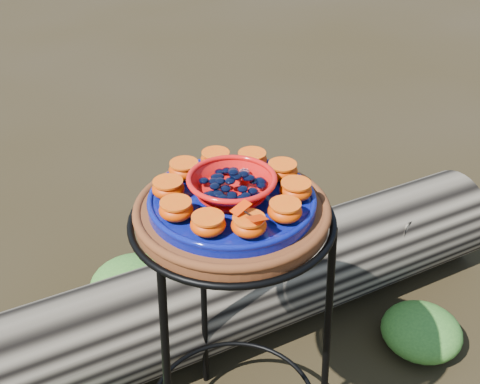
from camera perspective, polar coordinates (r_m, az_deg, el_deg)
name	(u,v)px	position (r m, az deg, el deg)	size (l,w,h in m)	color
plant_stand	(233,347)	(1.39, -0.65, -14.45)	(0.44, 0.44, 0.70)	black
terracotta_saucer	(232,213)	(1.15, -0.76, -1.99)	(0.37, 0.37, 0.03)	#582613
cobalt_plate	(232,202)	(1.14, -0.77, -0.93)	(0.32, 0.32, 0.02)	#00004C
red_bowl	(232,187)	(1.12, -0.78, 0.47)	(0.16, 0.16, 0.04)	red
glass_gems	(232,172)	(1.11, -0.79, 1.90)	(0.12, 0.12, 0.02)	black
orange_half_0	(249,225)	(1.03, 0.84, -3.19)	(0.06, 0.06, 0.03)	#AD1900
orange_half_1	(285,211)	(1.07, 4.28, -1.83)	(0.06, 0.06, 0.03)	#AD1900
orange_half_2	(296,190)	(1.13, 5.30, 0.17)	(0.06, 0.06, 0.03)	#AD1900
orange_half_3	(282,171)	(1.19, 4.02, 1.99)	(0.06, 0.06, 0.03)	#AD1900
orange_half_4	(252,160)	(1.22, 1.15, 3.07)	(0.06, 0.06, 0.03)	#AD1900
orange_half_5	(216,159)	(1.22, -2.31, 3.11)	(0.06, 0.06, 0.03)	#AD1900
orange_half_6	(184,170)	(1.19, -5.31, 2.11)	(0.06, 0.06, 0.03)	#AD1900
orange_half_7	(168,189)	(1.14, -6.81, 0.32)	(0.06, 0.06, 0.03)	#AD1900
orange_half_8	(176,210)	(1.07, -6.07, -1.68)	(0.06, 0.06, 0.03)	#AD1900
orange_half_9	(208,224)	(1.03, -3.05, -3.09)	(0.06, 0.06, 0.03)	#AD1900
butterfly	(249,214)	(1.02, 0.85, -2.10)	(0.08, 0.05, 0.01)	red
driftwood_log	(259,282)	(1.85, 1.78, -8.56)	(1.63, 0.43, 0.31)	black
foliage_right	(422,330)	(1.91, 16.84, -12.42)	(0.24, 0.24, 0.12)	#29531C
foliage_back	(134,283)	(2.00, -10.06, -8.53)	(0.28, 0.28, 0.14)	#29531C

